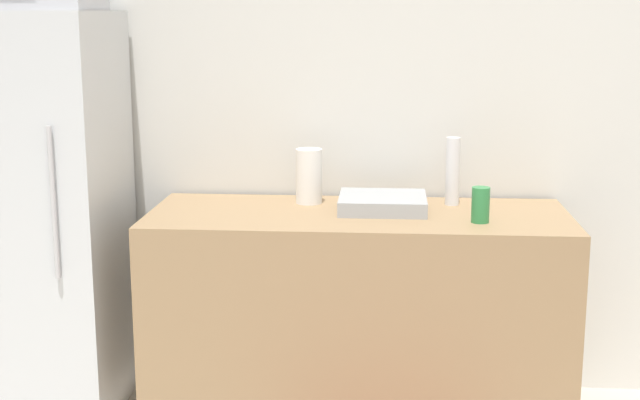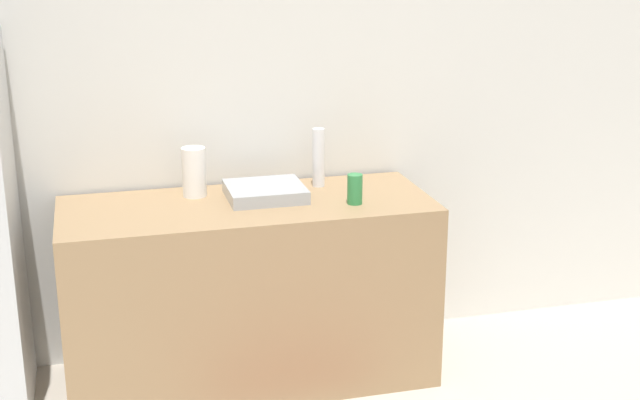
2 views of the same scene
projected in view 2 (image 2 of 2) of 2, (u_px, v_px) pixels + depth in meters
name	position (u px, v px, depth m)	size (l,w,h in m)	color
wall_back	(265.00, 96.00, 4.36)	(8.00, 0.06, 2.60)	silver
counter	(249.00, 292.00, 4.21)	(1.70, 0.68, 0.88)	#937551
sink_basin	(265.00, 192.00, 4.15)	(0.36, 0.33, 0.06)	#9EA3A8
bottle_tall	(319.00, 158.00, 4.31)	(0.06, 0.06, 0.29)	silver
bottle_short	(355.00, 189.00, 4.05)	(0.07, 0.07, 0.14)	#2D7F42
paper_towel_roll	(194.00, 172.00, 4.15)	(0.11, 0.11, 0.23)	white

